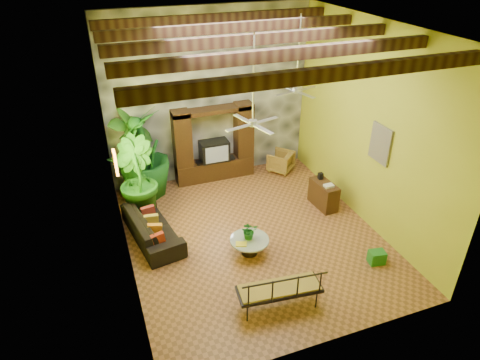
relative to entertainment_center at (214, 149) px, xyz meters
name	(u,v)px	position (x,y,z in m)	size (l,w,h in m)	color
ground	(252,235)	(0.00, -3.14, -0.97)	(7.00, 7.00, 0.00)	brown
ceiling	(256,27)	(0.00, -3.14, 4.03)	(6.00, 7.00, 0.02)	silver
back_wall	(209,96)	(0.00, 0.36, 1.53)	(6.00, 0.02, 5.00)	#ADB328
left_wall	(116,167)	(-3.00, -3.14, 1.53)	(0.02, 7.00, 5.00)	#ADB328
right_wall	(368,126)	(3.00, -3.14, 1.53)	(0.02, 7.00, 5.00)	#ADB328
stone_accent_wall	(209,97)	(0.00, 0.30, 1.53)	(5.98, 0.10, 4.98)	#3D3F46
ceiling_beams	(256,39)	(0.00, -3.14, 3.81)	(5.95, 5.36, 0.22)	#332110
entertainment_center	(214,149)	(0.00, 0.00, 0.00)	(2.40, 0.55, 2.30)	black
ceiling_fan_front	(253,114)	(-0.20, -3.54, 2.44)	(1.28, 1.28, 1.86)	silver
ceiling_fan_back	(297,82)	(1.60, -1.94, 2.44)	(1.28, 1.28, 1.86)	silver
wall_art_mask	(115,162)	(-2.96, -2.14, 1.13)	(0.06, 0.32, 0.55)	gold
wall_art_painting	(380,144)	(2.96, -3.74, 1.33)	(0.06, 0.70, 0.90)	#276992
sofa	(152,227)	(-2.36, -2.38, -0.63)	(2.29, 0.90, 0.67)	black
wicker_armchair	(281,161)	(2.09, -0.31, -0.64)	(0.69, 0.71, 0.65)	olive
tall_plant_a	(134,150)	(-2.32, 0.01, 0.35)	(1.39, 0.94, 2.63)	#245917
tall_plant_b	(136,179)	(-2.49, -1.26, 0.13)	(1.21, 0.98, 2.20)	#20651A
tall_plant_c	(143,153)	(-2.12, -0.22, 0.32)	(1.45, 1.45, 2.58)	#175719
coffee_table	(249,244)	(-0.33, -3.76, -0.71)	(0.92, 0.92, 0.40)	black
centerpiece_plant	(249,231)	(-0.32, -3.71, -0.35)	(0.38, 0.33, 0.43)	#1B6219
yellow_tray	(241,244)	(-0.58, -3.88, -0.55)	(0.25, 0.18, 0.03)	yellow
iron_bench	(281,289)	(-0.38, -5.59, -0.44)	(1.74, 0.78, 0.57)	black
side_console	(324,195)	(2.32, -2.59, -0.60)	(0.41, 0.91, 0.73)	#342110
green_bin	(377,257)	(2.28, -5.10, -0.81)	(0.36, 0.27, 0.31)	#1D7029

